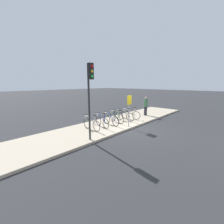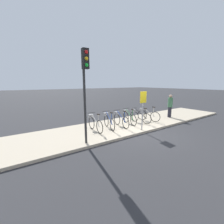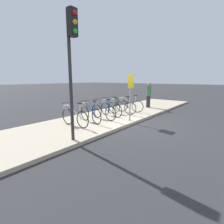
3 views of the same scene
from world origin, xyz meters
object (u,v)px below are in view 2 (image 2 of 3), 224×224
(parked_bicycle_0, at_px, (95,123))
(traffic_light, at_px, (85,78))
(parked_bicycle_1, at_px, (109,121))
(pedestrian, at_px, (170,105))
(parked_bicycle_2, at_px, (120,119))
(parked_bicycle_4, at_px, (139,116))
(parked_bicycle_5, at_px, (147,114))
(parked_bicycle_3, at_px, (129,117))
(sign_post, at_px, (143,104))

(parked_bicycle_0, xyz_separation_m, traffic_light, (-1.09, -1.38, 2.28))
(parked_bicycle_1, bearing_deg, pedestrian, -2.91)
(parked_bicycle_2, relative_size, parked_bicycle_4, 1.01)
(parked_bicycle_1, bearing_deg, parked_bicycle_5, -0.99)
(traffic_light, bearing_deg, pedestrian, 8.36)
(parked_bicycle_0, distance_m, parked_bicycle_1, 0.86)
(parked_bicycle_4, distance_m, pedestrian, 3.00)
(parked_bicycle_3, bearing_deg, parked_bicycle_5, -4.81)
(parked_bicycle_5, bearing_deg, traffic_light, -165.82)
(parked_bicycle_0, height_order, sign_post, sign_post)
(parked_bicycle_0, distance_m, traffic_light, 2.88)
(parked_bicycle_1, relative_size, parked_bicycle_4, 1.00)
(parked_bicycle_3, distance_m, parked_bicycle_4, 0.77)
(parked_bicycle_1, xyz_separation_m, parked_bicycle_2, (0.78, -0.07, 0.00))
(parked_bicycle_4, height_order, traffic_light, traffic_light)
(parked_bicycle_0, height_order, parked_bicycle_3, same)
(parked_bicycle_3, bearing_deg, parked_bicycle_1, -177.24)
(parked_bicycle_5, bearing_deg, parked_bicycle_4, -179.00)
(parked_bicycle_4, relative_size, traffic_light, 0.42)
(parked_bicycle_0, bearing_deg, parked_bicycle_3, 0.51)
(parked_bicycle_3, bearing_deg, parked_bicycle_2, -169.57)
(parked_bicycle_2, bearing_deg, parked_bicycle_4, 0.05)
(parked_bicycle_1, height_order, parked_bicycle_3, same)
(parked_bicycle_3, relative_size, pedestrian, 0.95)
(parked_bicycle_4, xyz_separation_m, parked_bicycle_5, (0.78, 0.01, 0.00))
(parked_bicycle_4, bearing_deg, parked_bicycle_2, -179.95)
(parked_bicycle_3, bearing_deg, pedestrian, -5.29)
(parked_bicycle_3, distance_m, sign_post, 1.69)
(traffic_light, bearing_deg, parked_bicycle_3, 21.77)
(pedestrian, bearing_deg, sign_post, -165.50)
(traffic_light, xyz_separation_m, sign_post, (3.30, 0.05, -1.29))
(parked_bicycle_4, xyz_separation_m, pedestrian, (2.96, -0.20, 0.45))
(parked_bicycle_1, relative_size, parked_bicycle_2, 0.98)
(parked_bicycle_0, height_order, parked_bicycle_5, same)
(parked_bicycle_2, bearing_deg, parked_bicycle_0, 175.73)
(parked_bicycle_1, height_order, parked_bicycle_4, same)
(parked_bicycle_3, relative_size, sign_post, 0.76)
(parked_bicycle_2, distance_m, traffic_light, 3.78)
(parked_bicycle_0, bearing_deg, parked_bicycle_1, -3.58)
(parked_bicycle_2, distance_m, parked_bicycle_4, 1.53)
(parked_bicycle_0, relative_size, parked_bicycle_1, 1.02)
(parked_bicycle_5, distance_m, sign_post, 2.35)
(parked_bicycle_1, relative_size, parked_bicycle_5, 1.02)
(parked_bicycle_0, height_order, traffic_light, traffic_light)
(parked_bicycle_4, distance_m, parked_bicycle_5, 0.78)
(parked_bicycle_2, relative_size, parked_bicycle_5, 1.04)
(sign_post, bearing_deg, parked_bicycle_0, 148.81)
(parked_bicycle_0, distance_m, pedestrian, 6.16)
(pedestrian, height_order, sign_post, sign_post)
(parked_bicycle_5, height_order, pedestrian, pedestrian)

